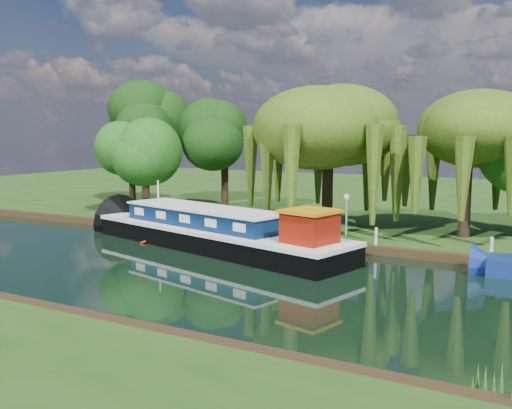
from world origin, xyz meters
The scene contains 12 objects.
ground centered at (0.00, 0.00, 0.00)m, with size 120.00×120.00×0.00m, color black.
far_bank centered at (0.00, 34.00, 0.23)m, with size 120.00×52.00×0.45m, color #1D3B10.
dutch_barge centered at (-5.48, 5.22, 0.94)m, with size 18.43×8.40×3.80m.
red_dinghy centered at (-9.54, 5.38, 0.00)m, with size 2.22×3.10×0.64m, color maroon.
willow_left centered at (-1.38, 12.02, 6.83)m, with size 7.33×7.33×8.79m.
willow_right centered at (6.84, 13.56, 6.25)m, with size 6.53×6.53×7.95m.
tree_far_left centered at (-16.80, 10.98, 5.31)m, with size 4.39×4.39×7.08m.
tree_far_back centered at (-20.33, 16.75, 7.17)m, with size 5.74×5.74×9.65m.
tree_far_mid centered at (-11.71, 16.07, 6.08)m, with size 4.98×4.98×8.15m.
lamppost centered at (0.50, 10.50, 2.42)m, with size 0.36×0.36×2.56m.
mooring_posts centered at (-0.50, 8.40, 0.95)m, with size 19.16×0.16×1.00m.
reeds_near centered at (6.87, -7.57, 0.55)m, with size 33.70×1.50×1.10m.
Camera 1 is at (12.25, -22.18, 6.70)m, focal length 40.00 mm.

